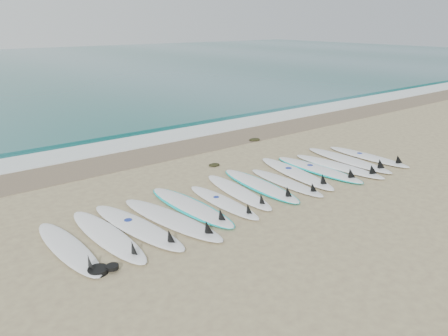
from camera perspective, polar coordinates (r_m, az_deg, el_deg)
ground at (r=10.16m, az=3.72°, el=-3.08°), size 120.00×120.00×0.00m
wet_sand_band at (r=13.32m, az=-8.06°, el=2.14°), size 120.00×1.80×0.01m
foam_band at (r=14.51m, az=-10.86°, el=3.42°), size 120.00×1.40×0.04m
wave_crest at (r=15.81m, az=-13.40°, el=4.62°), size 120.00×1.00×0.10m
surfboard_0 at (r=8.06m, az=-19.55°, el=-9.89°), size 0.62×2.51×0.32m
surfboard_1 at (r=8.27m, az=-14.84°, el=-8.59°), size 0.68×2.72×0.34m
surfboard_2 at (r=8.48m, az=-11.06°, el=-7.58°), size 0.95×2.82×0.35m
surfboard_3 at (r=8.68m, az=-6.69°, el=-6.69°), size 1.05×2.91×0.36m
surfboard_4 at (r=9.23m, az=-4.24°, el=-5.06°), size 0.79×2.77×0.35m
surfboard_5 at (r=9.42m, az=0.06°, el=-4.51°), size 0.50×2.34×0.30m
surfboard_6 at (r=9.97m, az=2.00°, el=-3.14°), size 0.82×2.60×0.33m
surfboard_7 at (r=10.40m, az=4.81°, el=-2.27°), size 0.83×2.75×0.34m
surfboard_8 at (r=10.64m, az=8.27°, el=-1.91°), size 0.53×2.40×0.31m
surfboard_9 at (r=11.29m, az=9.53°, el=-0.69°), size 1.04×2.93×0.37m
surfboard_10 at (r=11.73m, az=12.33°, el=-0.19°), size 0.74×2.79×0.35m
surfboard_11 at (r=12.08m, az=14.92°, el=0.21°), size 0.77×2.79×0.35m
surfboard_12 at (r=12.68m, az=16.11°, el=0.99°), size 0.73×2.91×0.37m
surfboard_13 at (r=13.18m, az=18.47°, el=1.40°), size 0.58×2.62×0.33m
seaweed_near at (r=11.90m, az=-1.30°, el=0.42°), size 0.33×0.25×0.06m
seaweed_far at (r=14.45m, az=4.02°, el=3.73°), size 0.39×0.31×0.08m
leash_coil at (r=7.30m, az=-15.74°, el=-12.68°), size 0.46×0.36×0.11m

